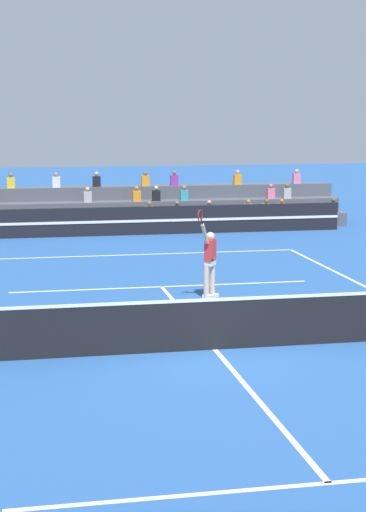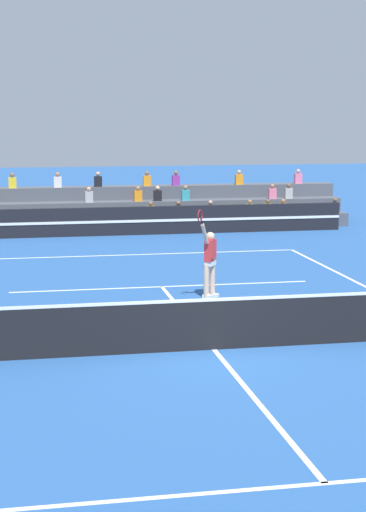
% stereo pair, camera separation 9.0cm
% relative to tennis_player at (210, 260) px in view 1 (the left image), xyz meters
% --- Properties ---
extents(ground_plane, '(120.00, 120.00, 0.00)m').
position_rel_tennis_player_xyz_m(ground_plane, '(-0.98, -4.81, -0.99)').
color(ground_plane, '#285699').
extents(court_lines, '(11.10, 23.90, 0.01)m').
position_rel_tennis_player_xyz_m(court_lines, '(-0.98, -4.81, -0.98)').
color(court_lines, white).
rests_on(court_lines, ground).
extents(tennis_net, '(12.00, 0.10, 1.10)m').
position_rel_tennis_player_xyz_m(tennis_net, '(-0.98, -4.81, -0.44)').
color(tennis_net, slate).
rests_on(tennis_net, ground).
extents(sponsor_banner_wall, '(18.00, 0.26, 1.10)m').
position_rel_tennis_player_xyz_m(sponsor_banner_wall, '(-0.98, 11.84, -0.44)').
color(sponsor_banner_wall, black).
rests_on(sponsor_banner_wall, ground).
extents(bleacher_stand, '(19.58, 2.85, 2.28)m').
position_rel_tennis_player_xyz_m(bleacher_stand, '(-0.97, 14.37, -0.33)').
color(bleacher_stand, '#4C515B').
rests_on(bleacher_stand, ground).
extents(tennis_player, '(0.77, 0.99, 2.42)m').
position_rel_tennis_player_xyz_m(tennis_player, '(0.00, 0.00, 0.00)').
color(tennis_player, beige).
rests_on(tennis_player, ground).
extents(tennis_ball, '(0.07, 0.07, 0.07)m').
position_rel_tennis_player_xyz_m(tennis_ball, '(-3.64, -0.56, -0.95)').
color(tennis_ball, '#C6DB33').
rests_on(tennis_ball, ground).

